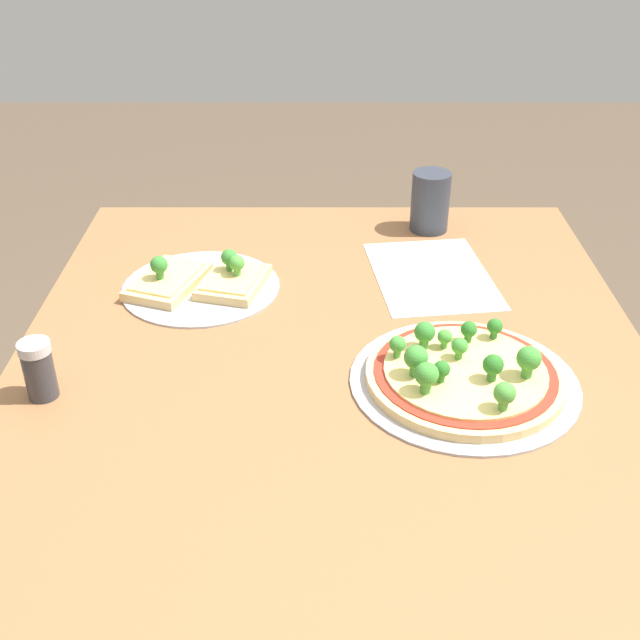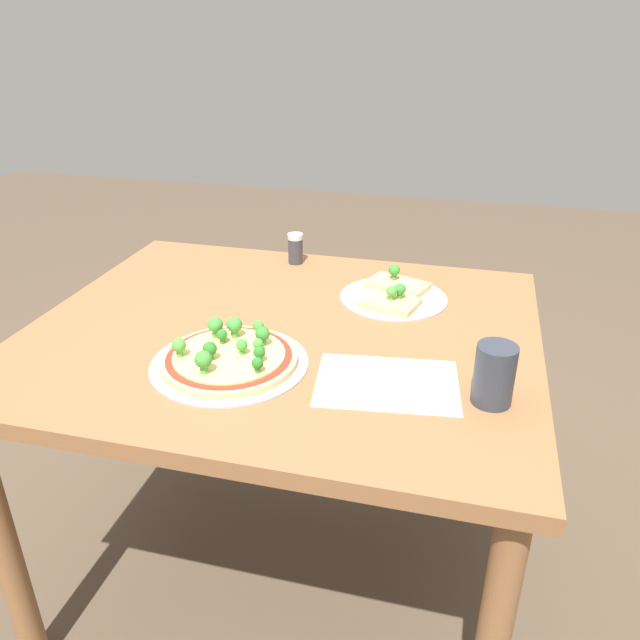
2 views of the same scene
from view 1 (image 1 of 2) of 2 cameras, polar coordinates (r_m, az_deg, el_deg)
name	(u,v)px [view 1 (image 1 of 2)]	position (r m, az deg, el deg)	size (l,w,h in m)	color
dining_table	(332,414)	(1.24, 0.85, -6.70)	(1.14, 0.95, 0.76)	brown
pizza_tray_whole	(464,374)	(1.14, 10.20, -3.80)	(0.32, 0.32, 0.07)	#A3A3A8
pizza_tray_slice	(200,282)	(1.38, -8.55, 2.72)	(0.27, 0.27, 0.06)	#A3A3A8
drinking_cup	(430,202)	(1.58, 7.84, 8.34)	(0.07, 0.07, 0.12)	#2D333D
condiment_shaker	(39,369)	(1.15, -19.37, -3.33)	(0.04, 0.04, 0.09)	#333338
paper_menu	(432,275)	(1.42, 7.95, 3.17)	(0.27, 0.20, 0.00)	silver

